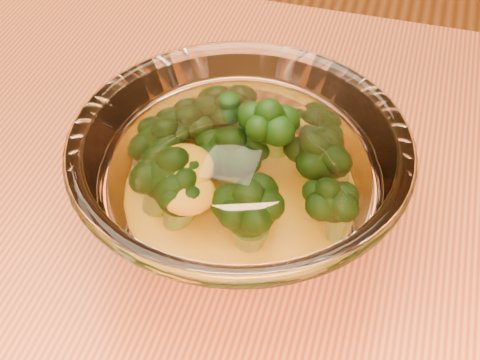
# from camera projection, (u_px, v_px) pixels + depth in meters

# --- Properties ---
(glass_bowl) EXTENTS (0.23, 0.23, 0.10)m
(glass_bowl) POSITION_uv_depth(u_px,v_px,m) (240.00, 185.00, 0.47)
(glass_bowl) COLOR white
(glass_bowl) RESTS_ON table
(cheese_sauce) EXTENTS (0.12, 0.12, 0.03)m
(cheese_sauce) POSITION_uv_depth(u_px,v_px,m) (240.00, 206.00, 0.48)
(cheese_sauce) COLOR #EEAA14
(cheese_sauce) RESTS_ON glass_bowl
(broccoli_heap) EXTENTS (0.16, 0.13, 0.08)m
(broccoli_heap) POSITION_uv_depth(u_px,v_px,m) (236.00, 164.00, 0.47)
(broccoli_heap) COLOR black
(broccoli_heap) RESTS_ON cheese_sauce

